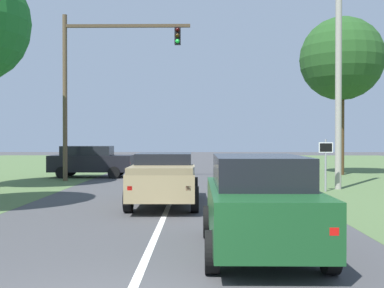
# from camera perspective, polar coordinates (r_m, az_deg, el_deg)

# --- Properties ---
(ground_plane) EXTENTS (120.00, 120.00, 0.00)m
(ground_plane) POSITION_cam_1_polar(r_m,az_deg,el_deg) (16.54, -2.68, -7.15)
(ground_plane) COLOR #424244
(red_suv_near) EXTENTS (2.20, 4.51, 1.91)m
(red_suv_near) POSITION_cam_1_polar(r_m,az_deg,el_deg) (9.31, 8.31, -7.05)
(red_suv_near) COLOR #194C23
(red_suv_near) RESTS_ON ground_plane
(pickup_truck_lead) EXTENTS (2.31, 5.40, 1.76)m
(pickup_truck_lead) POSITION_cam_1_polar(r_m,az_deg,el_deg) (15.65, -3.39, -4.17)
(pickup_truck_lead) COLOR tan
(pickup_truck_lead) RESTS_ON ground_plane
(traffic_light) EXTENTS (6.78, 0.40, 8.82)m
(traffic_light) POSITION_cam_1_polar(r_m,az_deg,el_deg) (25.31, -11.94, 8.48)
(traffic_light) COLOR brown
(traffic_light) RESTS_ON ground_plane
(keep_moving_sign) EXTENTS (0.60, 0.09, 2.22)m
(keep_moving_sign) POSITION_cam_1_polar(r_m,az_deg,el_deg) (20.43, 16.15, -1.66)
(keep_moving_sign) COLOR gray
(keep_moving_sign) RESTS_ON ground_plane
(oak_tree_right) EXTENTS (5.11, 5.11, 9.73)m
(oak_tree_right) POSITION_cam_1_polar(r_m,az_deg,el_deg) (30.41, 17.95, 9.93)
(oak_tree_right) COLOR #4C351E
(oak_tree_right) RESTS_ON ground_plane
(crossing_suv_far) EXTENTS (4.73, 2.07, 1.82)m
(crossing_suv_far) POSITION_cam_1_polar(r_m,az_deg,el_deg) (27.49, -12.39, -2.03)
(crossing_suv_far) COLOR black
(crossing_suv_far) RESTS_ON ground_plane
(utility_pole_right) EXTENTS (0.28, 0.28, 10.49)m
(utility_pole_right) POSITION_cam_1_polar(r_m,az_deg,el_deg) (21.69, 17.61, 8.57)
(utility_pole_right) COLOR #9E998E
(utility_pole_right) RESTS_ON ground_plane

